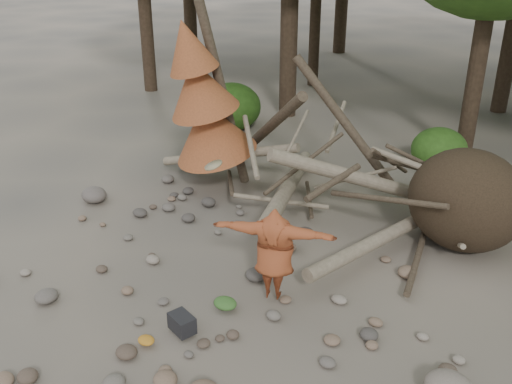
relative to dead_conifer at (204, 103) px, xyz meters
The scene contains 10 objects.
ground 5.05m from the dead_conifer, 47.26° to the right, with size 120.00×120.00×0.00m, color #514C44.
deadfall_pile 5.33m from the dead_conifer, ahead, with size 8.55×5.24×3.30m.
dead_conifer is the anchor object (origin of this frame).
bush_left 4.72m from the dead_conifer, 121.92° to the left, with size 1.80×1.80×1.44m, color #274D14.
bush_mid 6.11m from the dead_conifer, 48.52° to the left, with size 1.40×1.40×1.12m, color #33621C.
frisbee_thrower 4.85m from the dead_conifer, 34.83° to the right, with size 2.25×1.25×2.23m.
backpack 5.72m from the dead_conifer, 52.41° to the right, with size 0.41×0.27×0.27m, color black.
cloth_green 5.22m from the dead_conifer, 44.92° to the right, with size 0.40×0.33×0.15m, color #356126.
cloth_orange 6.02m from the dead_conifer, 57.53° to the right, with size 0.27×0.22×0.10m, color #B6751F.
boulder_mid_left 3.24m from the dead_conifer, 126.92° to the right, with size 0.59×0.53×0.35m, color #625953.
Camera 1 is at (5.27, -5.78, 5.59)m, focal length 40.00 mm.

